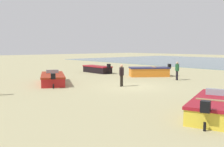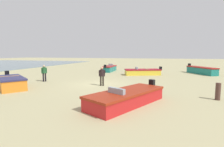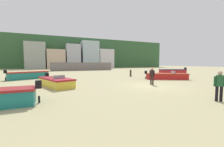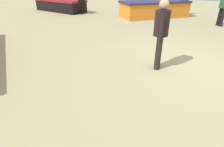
# 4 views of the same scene
# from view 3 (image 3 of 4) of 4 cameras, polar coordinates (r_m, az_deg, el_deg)

# --- Properties ---
(ground_plane) EXTENTS (160.00, 160.00, 0.00)m
(ground_plane) POSITION_cam_3_polar(r_m,az_deg,el_deg) (13.18, 15.41, -4.79)
(ground_plane) COLOR tan
(headland_hill) EXTENTS (90.00, 32.00, 12.89)m
(headland_hill) POSITION_cam_3_polar(r_m,az_deg,el_deg) (76.78, -16.82, 7.30)
(headland_hill) COLOR #335C35
(headland_hill) RESTS_ON ground
(harbor_pier) EXTENTS (16.93, 2.40, 2.26)m
(harbor_pier) POSITION_cam_3_polar(r_m,az_deg,el_deg) (40.96, -11.99, 2.83)
(harbor_pier) COLOR slate
(harbor_pier) RESTS_ON ground
(townhouse_left) EXTENTS (6.47, 6.28, 9.45)m
(townhouse_left) POSITION_cam_3_polar(r_m,az_deg,el_deg) (57.71, -28.58, 6.35)
(townhouse_left) COLOR #989F95
(townhouse_left) RESTS_ON ground
(townhouse_centre_left) EXTENTS (6.31, 5.13, 7.11)m
(townhouse_centre_left) POSITION_cam_3_polar(r_m,az_deg,el_deg) (56.82, -21.74, 5.43)
(townhouse_centre_left) COLOR beige
(townhouse_centre_left) RESTS_ON ground
(townhouse_centre) EXTENTS (5.20, 6.01, 9.36)m
(townhouse_centre) POSITION_cam_3_polar(r_m,az_deg,el_deg) (57.76, -15.59, 6.66)
(townhouse_centre) COLOR #B2B5BF
(townhouse_centre) RESTS_ON ground
(townhouse_right) EXTENTS (6.62, 5.21, 10.92)m
(townhouse_right) POSITION_cam_3_polar(r_m,az_deg,el_deg) (58.63, -8.99, 7.48)
(townhouse_right) COLOR #ABC0C8
(townhouse_right) RESTS_ON ground
(townhouse_far_right) EXTENTS (6.24, 5.33, 7.91)m
(townhouse_far_right) POSITION_cam_3_polar(r_m,az_deg,el_deg) (60.57, -2.77, 6.00)
(townhouse_far_right) COLOR silver
(townhouse_far_right) RESTS_ON ground
(boat_red_1) EXTENTS (5.20, 3.82, 1.06)m
(boat_red_1) POSITION_cam_3_polar(r_m,az_deg,el_deg) (19.22, 21.23, -1.00)
(boat_red_1) COLOR red
(boat_red_1) RESTS_ON ground
(boat_yellow_2) EXTENTS (3.05, 4.77, 1.06)m
(boat_yellow_2) POSITION_cam_3_polar(r_m,az_deg,el_deg) (13.34, -21.90, -3.18)
(boat_yellow_2) COLOR yellow
(boat_yellow_2) RESTS_ON ground
(boat_red_5) EXTENTS (4.97, 2.68, 1.28)m
(boat_red_5) POSITION_cam_3_polar(r_m,az_deg,el_deg) (27.60, 23.44, 0.64)
(boat_red_5) COLOR red
(boat_red_5) RESTS_ON ground
(boat_teal_6) EXTENTS (4.73, 3.30, 1.27)m
(boat_teal_6) POSITION_cam_3_polar(r_m,az_deg,el_deg) (20.94, -30.82, -0.62)
(boat_teal_6) COLOR #1D766E
(boat_teal_6) RESTS_ON ground
(mooring_post_near_water) EXTENTS (0.28, 0.28, 1.02)m
(mooring_post_near_water) POSITION_cam_3_polar(r_m,az_deg,el_deg) (21.80, 7.59, 0.16)
(mooring_post_near_water) COLOR #4D332C
(mooring_post_near_water) RESTS_ON ground
(beach_walker_foreground) EXTENTS (0.48, 0.48, 1.62)m
(beach_walker_foreground) POSITION_cam_3_polar(r_m,az_deg,el_deg) (9.29, 37.58, -3.29)
(beach_walker_foreground) COLOR black
(beach_walker_foreground) RESTS_ON ground
(beach_walker_distant) EXTENTS (0.45, 0.52, 1.62)m
(beach_walker_distant) POSITION_cam_3_polar(r_m,az_deg,el_deg) (13.75, 16.00, -0.44)
(beach_walker_distant) COLOR black
(beach_walker_distant) RESTS_ON ground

